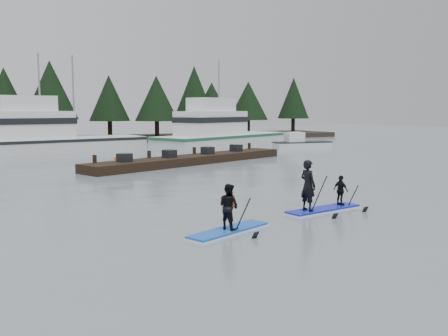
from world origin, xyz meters
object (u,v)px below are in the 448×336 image
paddleboard_solo (229,214)px  paddleboard_duo (319,193)px  floating_dock (192,160)px  fishing_boat_medium (221,140)px  fishing_boat_large (45,144)px

paddleboard_solo → paddleboard_duo: (4.28, 1.04, 0.12)m
floating_dock → paddleboard_solo: 18.92m
fishing_boat_medium → paddleboard_solo: 33.30m
fishing_boat_large → fishing_boat_medium: fishing_boat_large is taller
floating_dock → paddleboard_duo: size_ratio=5.14×
paddleboard_duo → fishing_boat_medium: bearing=60.8°
fishing_boat_large → paddleboard_duo: (3.91, -30.55, -0.01)m
paddleboard_duo → fishing_boat_large: bearing=90.7°
fishing_boat_large → floating_dock: size_ratio=1.00×
fishing_boat_medium → floating_dock: fishing_boat_medium is taller
fishing_boat_large → paddleboard_solo: size_ratio=5.46×
fishing_boat_medium → paddleboard_duo: (-11.73, -28.16, 0.02)m
fishing_boat_large → fishing_boat_medium: size_ratio=1.01×
paddleboard_duo → floating_dock: bearing=73.1°
fishing_boat_medium → paddleboard_solo: fishing_boat_medium is taller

